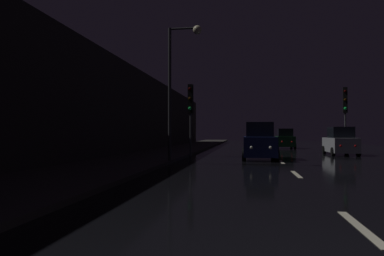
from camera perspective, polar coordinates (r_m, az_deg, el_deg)
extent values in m
cube|color=black|center=(27.54, 12.77, -4.00)|extent=(27.83, 84.00, 0.02)
cube|color=#33302D|center=(28.10, -3.16, -3.78)|extent=(4.40, 84.00, 0.15)
cube|color=#2D2B28|center=(25.46, -10.57, 2.96)|extent=(0.80, 63.00, 6.40)
cube|color=beige|center=(6.39, 26.02, -14.51)|extent=(0.16, 2.20, 0.01)
cube|color=beige|center=(13.36, 16.84, -7.32)|extent=(0.16, 2.20, 0.01)
cube|color=beige|center=(18.79, 14.54, -5.44)|extent=(0.16, 2.20, 0.01)
cube|color=beige|center=(21.87, 13.76, -4.78)|extent=(0.16, 2.20, 0.01)
cube|color=beige|center=(32.45, 12.19, -3.49)|extent=(0.16, 2.20, 0.01)
cube|color=beige|center=(42.60, 11.43, -2.85)|extent=(0.16, 2.20, 0.01)
cylinder|color=#38383A|center=(27.95, 23.96, -0.80)|extent=(0.12, 0.12, 3.01)
cube|color=black|center=(28.06, 23.93, 4.22)|extent=(0.36, 0.39, 1.90)
sphere|color=black|center=(27.94, 23.96, 5.54)|extent=(0.22, 0.22, 0.22)
sphere|color=black|center=(27.88, 23.96, 4.25)|extent=(0.22, 0.22, 0.22)
sphere|color=#19D84C|center=(27.83, 23.97, 2.95)|extent=(0.22, 0.22, 0.22)
cylinder|color=#38383A|center=(22.50, -0.24, -1.15)|extent=(0.12, 0.12, 2.79)
cube|color=black|center=(22.61, -0.24, 4.81)|extent=(0.33, 0.36, 1.90)
sphere|color=black|center=(22.50, -0.35, 6.46)|extent=(0.22, 0.22, 0.22)
sphere|color=black|center=(22.43, -0.35, 4.85)|extent=(0.22, 0.22, 0.22)
sphere|color=#19D84C|center=(22.38, -0.35, 3.24)|extent=(0.22, 0.22, 0.22)
cylinder|color=#2D2D30|center=(17.43, -3.69, 5.35)|extent=(0.16, 0.16, 6.80)
cylinder|color=#2D2D30|center=(17.97, -1.42, 16.09)|extent=(1.40, 0.10, 0.10)
sphere|color=beige|center=(17.83, 0.89, 15.88)|extent=(0.44, 0.44, 0.44)
cube|color=#141E51|center=(20.42, 11.06, -2.94)|extent=(1.78, 4.15, 1.09)
cube|color=black|center=(20.55, 11.04, -0.25)|extent=(1.51, 2.08, 0.83)
cylinder|color=black|center=(19.04, 13.85, -4.44)|extent=(0.22, 0.63, 0.63)
cylinder|color=black|center=(18.97, 8.58, -4.47)|extent=(0.22, 0.63, 0.63)
cylinder|color=black|center=(21.94, 13.21, -3.96)|extent=(0.22, 0.63, 0.63)
cylinder|color=black|center=(21.88, 8.63, -3.98)|extent=(0.22, 0.63, 0.63)
sphere|color=white|center=(18.41, 12.81, -3.17)|extent=(0.18, 0.18, 0.18)
sphere|color=white|center=(18.37, 9.76, -3.18)|extent=(0.18, 0.18, 0.18)
sphere|color=red|center=(22.47, 12.12, -2.74)|extent=(0.18, 0.18, 0.18)
sphere|color=red|center=(22.44, 9.62, -2.75)|extent=(0.18, 0.18, 0.18)
cube|color=#0F3819|center=(35.48, 15.06, -2.13)|extent=(1.62, 3.79, 0.99)
cube|color=black|center=(35.33, 15.07, -0.72)|extent=(1.38, 1.89, 0.76)
cylinder|color=black|center=(36.73, 13.60, -2.73)|extent=(0.20, 0.58, 0.58)
cylinder|color=black|center=(36.90, 16.07, -2.71)|extent=(0.20, 0.58, 0.58)
cylinder|color=black|center=(34.09, 13.96, -2.88)|extent=(0.20, 0.58, 0.58)
cylinder|color=black|center=(34.27, 16.62, -2.86)|extent=(0.20, 0.58, 0.58)
sphere|color=slate|center=(37.28, 14.07, -2.07)|extent=(0.16, 0.16, 0.16)
sphere|color=slate|center=(37.37, 15.44, -2.06)|extent=(0.16, 0.16, 0.16)
sphere|color=red|center=(33.59, 14.63, -2.21)|extent=(0.16, 0.16, 0.16)
sphere|color=red|center=(33.69, 16.14, -2.20)|extent=(0.16, 0.16, 0.16)
cube|color=#A5A8AD|center=(26.11, 23.24, -2.58)|extent=(1.61, 3.77, 0.99)
cube|color=black|center=(25.97, 23.30, -0.67)|extent=(1.37, 1.88, 0.75)
cylinder|color=black|center=(27.23, 20.95, -3.37)|extent=(0.20, 0.57, 0.57)
cylinder|color=black|center=(27.60, 24.17, -3.32)|extent=(0.20, 0.57, 0.57)
cylinder|color=black|center=(24.66, 22.22, -3.64)|extent=(0.20, 0.57, 0.57)
cylinder|color=black|center=(25.07, 25.75, -3.57)|extent=(0.20, 0.57, 0.57)
sphere|color=slate|center=(27.81, 21.42, -2.48)|extent=(0.16, 0.16, 0.16)
sphere|color=slate|center=(28.01, 23.19, -2.46)|extent=(0.16, 0.16, 0.16)
sphere|color=red|center=(24.21, 23.30, -2.72)|extent=(0.16, 0.16, 0.16)
sphere|color=red|center=(24.45, 25.32, -2.69)|extent=(0.16, 0.16, 0.16)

